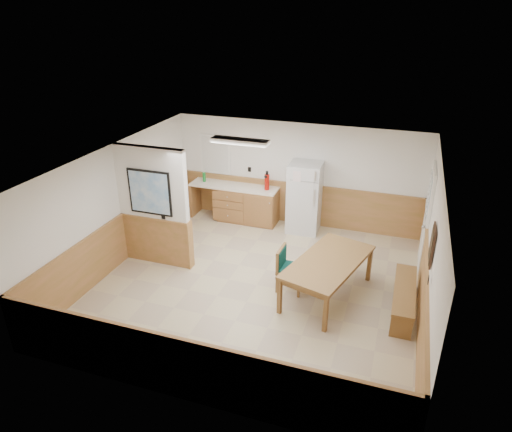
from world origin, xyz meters
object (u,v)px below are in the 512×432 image
(dining_chair, at_px, (287,266))
(fire_extinguisher, at_px, (267,182))
(refrigerator, at_px, (304,198))
(dining_bench, at_px, (404,293))
(dining_table, at_px, (328,265))
(soap_bottle, at_px, (204,177))

(dining_chair, bearing_deg, fire_extinguisher, 117.49)
(dining_chair, distance_m, fire_extinguisher, 2.93)
(refrigerator, relative_size, fire_extinguisher, 3.61)
(refrigerator, relative_size, dining_bench, 1.00)
(dining_table, height_order, fire_extinguisher, fire_extinguisher)
(refrigerator, bearing_deg, dining_chair, -85.90)
(refrigerator, distance_m, fire_extinguisher, 0.98)
(fire_extinguisher, distance_m, soap_bottle, 1.65)
(soap_bottle, bearing_deg, dining_table, -35.75)
(refrigerator, height_order, soap_bottle, refrigerator)
(dining_table, xyz_separation_m, dining_bench, (1.36, -0.01, -0.32))
(refrigerator, bearing_deg, dining_table, -69.72)
(refrigerator, height_order, dining_table, refrigerator)
(dining_table, xyz_separation_m, soap_bottle, (-3.64, 2.62, 0.36))
(dining_chair, bearing_deg, dining_bench, 2.15)
(dining_table, bearing_deg, dining_chair, -164.50)
(dining_chair, distance_m, soap_bottle, 3.92)
(dining_bench, xyz_separation_m, soap_bottle, (-5.00, 2.63, 0.67))
(dining_bench, distance_m, soap_bottle, 5.69)
(dining_bench, height_order, fire_extinguisher, fire_extinguisher)
(refrigerator, relative_size, dining_chair, 1.97)
(refrigerator, distance_m, dining_table, 2.75)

